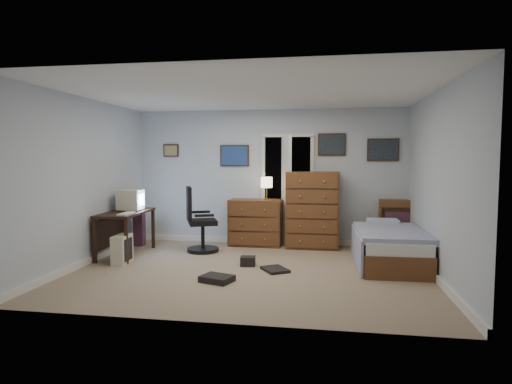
% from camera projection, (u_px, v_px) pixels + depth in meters
% --- Properties ---
extents(floor, '(5.00, 4.00, 0.02)m').
position_uv_depth(floor, '(251.00, 271.00, 6.11)').
color(floor, gray).
rests_on(floor, ground).
extents(computer_desk, '(0.65, 1.28, 0.72)m').
position_uv_depth(computer_desk, '(121.00, 221.00, 7.05)').
color(computer_desk, black).
rests_on(computer_desk, floor).
extents(crt_monitor, '(0.39, 0.37, 0.35)m').
position_uv_depth(crt_monitor, '(131.00, 200.00, 7.16)').
color(crt_monitor, beige).
rests_on(crt_monitor, computer_desk).
extents(keyboard, '(0.17, 0.39, 0.02)m').
position_uv_depth(keyboard, '(126.00, 214.00, 6.66)').
color(keyboard, beige).
rests_on(keyboard, computer_desk).
extents(pc_tower, '(0.22, 0.42, 0.43)m').
position_uv_depth(pc_tower, '(122.00, 249.00, 6.49)').
color(pc_tower, beige).
rests_on(pc_tower, floor).
extents(office_chair, '(0.71, 0.71, 1.12)m').
position_uv_depth(office_chair, '(199.00, 227.00, 7.29)').
color(office_chair, black).
rests_on(office_chair, floor).
extents(media_stack, '(0.18, 0.18, 0.88)m').
position_uv_depth(media_stack, '(139.00, 222.00, 7.83)').
color(media_stack, maroon).
rests_on(media_stack, floor).
extents(low_dresser, '(0.97, 0.51, 0.85)m').
position_uv_depth(low_dresser, '(256.00, 222.00, 7.86)').
color(low_dresser, brown).
rests_on(low_dresser, floor).
extents(table_lamp, '(0.22, 0.22, 0.41)m').
position_uv_depth(table_lamp, '(267.00, 183.00, 7.77)').
color(table_lamp, gold).
rests_on(table_lamp, low_dresser).
extents(doorway, '(0.96, 1.12, 2.05)m').
position_uv_depth(doorway, '(289.00, 189.00, 8.21)').
color(doorway, black).
rests_on(doorway, floor).
extents(tall_dresser, '(0.93, 0.55, 1.36)m').
position_uv_depth(tall_dresser, '(313.00, 210.00, 7.65)').
color(tall_dresser, brown).
rests_on(tall_dresser, floor).
extents(headboard_bookcase, '(0.98, 0.30, 0.87)m').
position_uv_depth(headboard_bookcase, '(407.00, 223.00, 7.51)').
color(headboard_bookcase, brown).
rests_on(headboard_bookcase, floor).
extents(bed, '(1.01, 1.83, 0.59)m').
position_uv_depth(bed, '(388.00, 246.00, 6.42)').
color(bed, brown).
rests_on(bed, floor).
extents(wall_posters, '(4.38, 0.04, 0.60)m').
position_uv_depth(wall_posters, '(300.00, 150.00, 7.83)').
color(wall_posters, '#331E11').
rests_on(wall_posters, floor).
extents(floor_clutter, '(1.15, 1.18, 0.14)m').
position_uv_depth(floor_clutter, '(241.00, 271.00, 5.89)').
color(floor_clutter, black).
rests_on(floor_clutter, floor).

